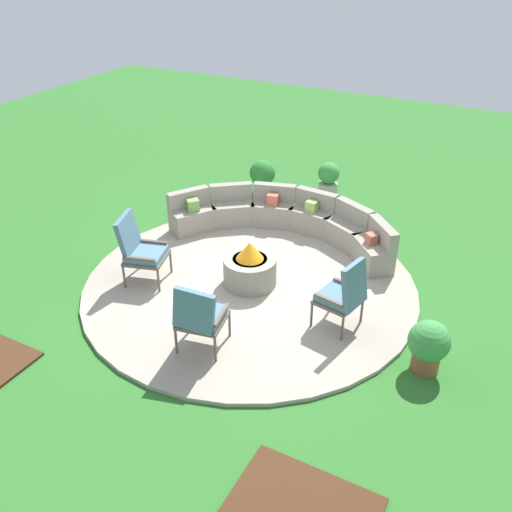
# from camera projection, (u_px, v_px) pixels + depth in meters

# --- Properties ---
(ground_plane) EXTENTS (24.00, 24.00, 0.00)m
(ground_plane) POSITION_uv_depth(u_px,v_px,m) (250.00, 286.00, 8.86)
(ground_plane) COLOR #2D6B28
(patio_circle) EXTENTS (5.18, 5.18, 0.06)m
(patio_circle) POSITION_uv_depth(u_px,v_px,m) (250.00, 285.00, 8.84)
(patio_circle) COLOR #9E9384
(patio_circle) RESTS_ON ground_plane
(fire_pit) EXTENTS (0.83, 0.83, 0.73)m
(fire_pit) POSITION_uv_depth(u_px,v_px,m) (250.00, 268.00, 8.68)
(fire_pit) COLOR gray
(fire_pit) RESTS_ON patio_circle
(curved_stone_bench) EXTENTS (4.10, 1.70, 0.75)m
(curved_stone_bench) POSITION_uv_depth(u_px,v_px,m) (286.00, 221.00, 10.03)
(curved_stone_bench) COLOR gray
(curved_stone_bench) RESTS_ON patio_circle
(lounge_chair_front_left) EXTENTS (0.77, 0.75, 1.11)m
(lounge_chair_front_left) POSITION_uv_depth(u_px,v_px,m) (140.00, 248.00, 8.65)
(lounge_chair_front_left) COLOR brown
(lounge_chair_front_left) RESTS_ON patio_circle
(lounge_chair_front_right) EXTENTS (0.68, 0.68, 1.04)m
(lounge_chair_front_right) POSITION_uv_depth(u_px,v_px,m) (200.00, 315.00, 7.20)
(lounge_chair_front_right) COLOR brown
(lounge_chair_front_right) RESTS_ON patio_circle
(lounge_chair_back_left) EXTENTS (0.67, 0.64, 1.06)m
(lounge_chair_back_left) POSITION_uv_depth(u_px,v_px,m) (344.00, 293.00, 7.60)
(lounge_chair_back_left) COLOR brown
(lounge_chair_back_left) RESTS_ON patio_circle
(potted_plant_0) EXTENTS (0.53, 0.53, 0.72)m
(potted_plant_0) POSITION_uv_depth(u_px,v_px,m) (262.00, 176.00, 11.74)
(potted_plant_0) COLOR brown
(potted_plant_0) RESTS_ON ground_plane
(potted_plant_1) EXTENTS (0.53, 0.53, 0.72)m
(potted_plant_1) POSITION_uv_depth(u_px,v_px,m) (429.00, 345.00, 7.01)
(potted_plant_1) COLOR brown
(potted_plant_1) RESTS_ON ground_plane
(potted_plant_2) EXTENTS (0.44, 0.44, 0.76)m
(potted_plant_2) POSITION_uv_depth(u_px,v_px,m) (328.00, 180.00, 11.53)
(potted_plant_2) COLOR #A89E8E
(potted_plant_2) RESTS_ON ground_plane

